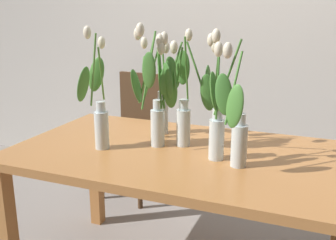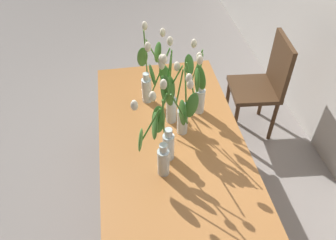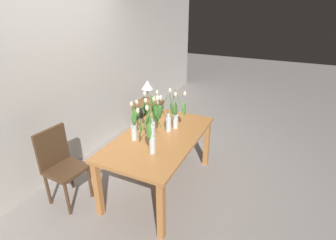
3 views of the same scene
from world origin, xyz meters
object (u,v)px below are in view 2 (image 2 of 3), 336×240
tulip_vase_3 (148,77)px  tulip_vase_5 (169,136)px  tulip_vase_0 (159,149)px  tulip_vase_1 (198,90)px  tulip_vase_4 (182,104)px  dining_chair (264,82)px  tulip_vase_2 (167,94)px  dining_table (171,145)px

tulip_vase_3 → tulip_vase_5: size_ratio=1.10×
tulip_vase_0 → tulip_vase_1: bearing=145.2°
tulip_vase_4 → dining_chair: bearing=128.3°
tulip_vase_0 → tulip_vase_3: 0.66m
tulip_vase_3 → tulip_vase_4: (0.37, 0.16, 0.05)m
tulip_vase_3 → tulip_vase_4: 0.41m
tulip_vase_2 → tulip_vase_1: bearing=107.7°
tulip_vase_4 → tulip_vase_3: bearing=-156.7°
dining_table → tulip_vase_4: (-0.02, 0.07, 0.33)m
tulip_vase_3 → tulip_vase_4: size_ratio=1.03×
tulip_vase_0 → tulip_vase_2: (-0.40, 0.11, 0.06)m
dining_table → tulip_vase_3: bearing=-167.1°
dining_chair → tulip_vase_5: bearing=-48.0°
tulip_vase_0 → tulip_vase_2: bearing=164.8°
tulip_vase_1 → tulip_vase_5: (0.37, -0.25, -0.01)m
tulip_vase_3 → dining_chair: 1.15m
tulip_vase_1 → tulip_vase_2: 0.23m
tulip_vase_4 → tulip_vase_5: tulip_vase_4 is taller
dining_table → tulip_vase_3: size_ratio=2.79×
tulip_vase_1 → tulip_vase_4: (0.18, -0.14, 0.05)m
tulip_vase_3 → dining_table: bearing=12.9°
tulip_vase_3 → tulip_vase_4: bearing=23.3°
tulip_vase_1 → tulip_vase_2: tulip_vase_2 is taller
tulip_vase_1 → tulip_vase_4: tulip_vase_4 is taller
dining_table → tulip_vase_4: tulip_vase_4 is taller
tulip_vase_3 → dining_chair: size_ratio=0.62×
tulip_vase_1 → tulip_vase_4: bearing=-39.0°
tulip_vase_0 → tulip_vase_3: (-0.66, 0.02, 0.01)m
dining_chair → tulip_vase_1: bearing=-54.9°
dining_table → tulip_vase_4: 0.33m
tulip_vase_4 → tulip_vase_2: bearing=-147.3°
tulip_vase_2 → tulip_vase_5: size_ratio=1.13×
dining_table → tulip_vase_0: bearing=-22.3°
dining_table → tulip_vase_2: tulip_vase_2 is taller
tulip_vase_3 → dining_chair: bearing=107.0°
tulip_vase_5 → dining_table: bearing=166.9°
tulip_vase_1 → tulip_vase_2: size_ratio=0.87×
tulip_vase_0 → dining_chair: bearing=132.9°
tulip_vase_1 → tulip_vase_5: tulip_vase_5 is taller
tulip_vase_2 → tulip_vase_4: size_ratio=1.06×
tulip_vase_3 → dining_chair: tulip_vase_3 is taller
tulip_vase_0 → tulip_vase_1: (-0.46, 0.32, 0.00)m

